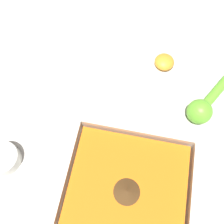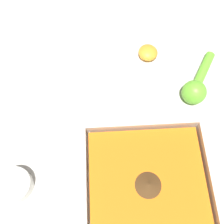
{
  "view_description": "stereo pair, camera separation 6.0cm",
  "coord_description": "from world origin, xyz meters",
  "px_view_note": "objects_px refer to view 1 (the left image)",
  "views": [
    {
      "loc": [
        0.03,
        0.08,
        0.58
      ],
      "look_at": [
        0.08,
        -0.15,
        0.03
      ],
      "focal_mm": 42.0,
      "sensor_mm": 36.0,
      "label": 1
    },
    {
      "loc": [
        0.09,
        0.09,
        0.58
      ],
      "look_at": [
        0.08,
        -0.15,
        0.03
      ],
      "focal_mm": 42.0,
      "sensor_mm": 36.0,
      "label": 2
    }
  ],
  "objects_px": {
    "square_dish": "(126,193)",
    "spice_bowl": "(4,159)",
    "lemon_half": "(164,62)",
    "lemon_squeezer": "(203,107)"
  },
  "relations": [
    {
      "from": "spice_bowl",
      "to": "lemon_squeezer",
      "type": "bearing_deg",
      "value": -153.84
    },
    {
      "from": "spice_bowl",
      "to": "lemon_half",
      "type": "xyz_separation_m",
      "value": [
        -0.31,
        -0.32,
        -0.0
      ]
    },
    {
      "from": "spice_bowl",
      "to": "square_dish",
      "type": "bearing_deg",
      "value": 176.18
    },
    {
      "from": "lemon_squeezer",
      "to": "square_dish",
      "type": "bearing_deg",
      "value": -1.7
    },
    {
      "from": "square_dish",
      "to": "spice_bowl",
      "type": "distance_m",
      "value": 0.28
    },
    {
      "from": "square_dish",
      "to": "lemon_squeezer",
      "type": "xyz_separation_m",
      "value": [
        -0.14,
        -0.22,
        0.01
      ]
    },
    {
      "from": "square_dish",
      "to": "spice_bowl",
      "type": "bearing_deg",
      "value": -3.82
    },
    {
      "from": "lemon_half",
      "to": "spice_bowl",
      "type": "bearing_deg",
      "value": 45.39
    },
    {
      "from": "square_dish",
      "to": "lemon_half",
      "type": "distance_m",
      "value": 0.34
    },
    {
      "from": "lemon_half",
      "to": "lemon_squeezer",
      "type": "bearing_deg",
      "value": 131.89
    }
  ]
}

